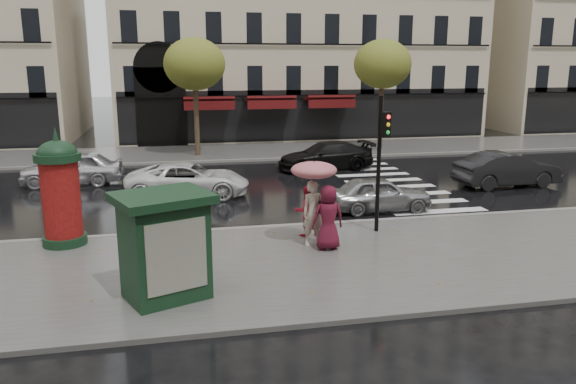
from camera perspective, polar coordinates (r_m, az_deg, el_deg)
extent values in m
plane|color=black|center=(15.48, 1.70, -6.89)|extent=(160.00, 160.00, 0.00)
cube|color=#474744|center=(15.01, 2.15, -7.30)|extent=(90.00, 7.00, 0.12)
cube|color=#474744|center=(33.74, -5.82, 4.04)|extent=(90.00, 6.00, 0.12)
cube|color=slate|center=(18.25, -0.49, -3.55)|extent=(90.00, 0.25, 0.14)
cube|color=slate|center=(30.79, -5.23, 3.22)|extent=(90.00, 0.25, 0.14)
cube|color=silver|center=(26.09, 9.65, 1.17)|extent=(3.60, 11.75, 0.01)
cube|color=#B7A88C|center=(45.40, 0.29, 18.97)|extent=(26.00, 14.00, 20.00)
cylinder|color=#38281C|center=(32.30, -9.30, 8.08)|extent=(0.28, 0.28, 5.20)
ellipsoid|color=#475D1D|center=(32.19, -9.47, 12.70)|extent=(3.40, 3.40, 2.89)
cylinder|color=#38281C|center=(34.57, 9.42, 8.39)|extent=(0.28, 0.28, 5.20)
ellipsoid|color=#475D1D|center=(34.47, 9.59, 12.70)|extent=(3.40, 3.40, 2.89)
imported|color=#BFAE9E|center=(16.08, 2.60, -2.16)|extent=(0.76, 0.57, 1.89)
cylinder|color=black|center=(15.92, 2.63, 0.02)|extent=(0.02, 0.02, 1.20)
ellipsoid|color=#C62575|center=(15.80, 2.65, 2.25)|extent=(1.31, 1.31, 0.46)
cone|color=black|center=(15.75, 2.66, 3.19)|extent=(0.04, 0.04, 0.10)
cube|color=black|center=(16.03, 3.64, -1.53)|extent=(0.28, 0.13, 0.35)
imported|color=red|center=(16.98, 1.89, -1.92)|extent=(0.80, 0.65, 1.56)
imported|color=#551123|center=(15.76, 4.10, -2.60)|extent=(0.92, 0.61, 1.84)
cylinder|color=black|center=(17.59, -21.71, -4.51)|extent=(1.24, 1.24, 0.27)
cylinder|color=maroon|center=(17.28, -22.05, -0.59)|extent=(1.06, 1.06, 2.21)
cylinder|color=black|center=(17.06, -22.39, 3.31)|extent=(1.27, 1.27, 0.22)
ellipsoid|color=black|center=(17.04, -22.41, 3.60)|extent=(1.10, 1.10, 0.77)
cone|color=black|center=(16.97, -22.58, 5.51)|extent=(0.18, 0.18, 0.40)
cylinder|color=black|center=(17.37, 9.19, 2.73)|extent=(0.13, 0.13, 4.20)
cube|color=black|center=(17.04, 9.90, 6.78)|extent=(0.32, 0.28, 0.73)
cube|color=black|center=(12.78, -12.42, -5.80)|extent=(2.05, 1.88, 2.19)
cube|color=black|center=(12.45, -12.69, -0.57)|extent=(2.46, 2.28, 0.19)
imported|color=#9F9FA3|center=(20.57, 9.23, -0.17)|extent=(3.78, 1.57, 1.28)
imported|color=black|center=(26.17, 21.37, 2.15)|extent=(4.63, 1.82, 1.50)
imported|color=white|center=(22.88, -10.11, 1.22)|extent=(5.11, 2.80, 1.36)
imported|color=black|center=(28.31, 3.82, 3.68)|extent=(4.96, 2.35, 1.40)
imported|color=silver|center=(26.47, -21.09, 2.28)|extent=(4.40, 1.83, 1.49)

